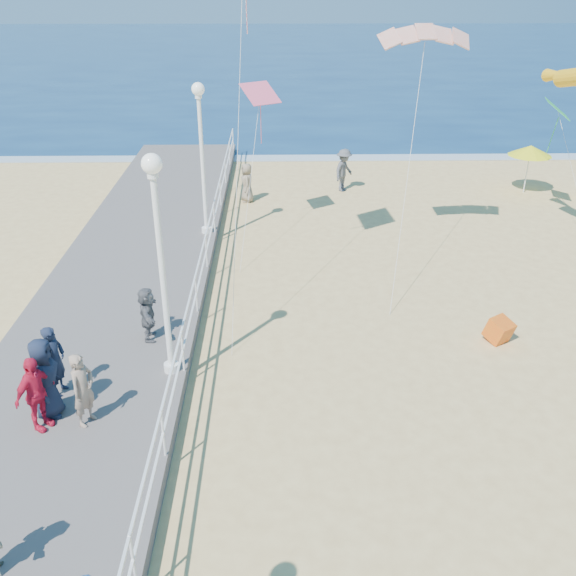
{
  "coord_description": "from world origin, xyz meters",
  "views": [
    {
      "loc": [
        -2.79,
        -12.99,
        9.13
      ],
      "look_at": [
        -2.5,
        2.0,
        1.6
      ],
      "focal_mm": 40.0,
      "sensor_mm": 36.0,
      "label": 1
    }
  ],
  "objects_px": {
    "spectator_3": "(35,394)",
    "beach_umbrella": "(530,151)",
    "spectator_4": "(45,378)",
    "beach_walker_a": "(344,170)",
    "spectator_0": "(55,361)",
    "box_kite": "(499,332)",
    "spectator_5": "(148,314)",
    "lamp_post_mid": "(160,246)",
    "lamp_post_far": "(201,144)",
    "beach_walker_c": "(247,183)",
    "spectator_6": "(83,389)"
  },
  "relations": [
    {
      "from": "beach_walker_a",
      "to": "lamp_post_far",
      "type": "bearing_deg",
      "value": 172.01
    },
    {
      "from": "spectator_5",
      "to": "beach_umbrella",
      "type": "height_order",
      "value": "beach_umbrella"
    },
    {
      "from": "spectator_0",
      "to": "spectator_3",
      "type": "bearing_deg",
      "value": -174.02
    },
    {
      "from": "spectator_5",
      "to": "spectator_6",
      "type": "xyz_separation_m",
      "value": [
        -0.73,
        -3.44,
        0.11
      ]
    },
    {
      "from": "spectator_3",
      "to": "spectator_6",
      "type": "distance_m",
      "value": 0.95
    },
    {
      "from": "spectator_4",
      "to": "beach_walker_a",
      "type": "relative_size",
      "value": 0.97
    },
    {
      "from": "beach_walker_c",
      "to": "box_kite",
      "type": "xyz_separation_m",
      "value": [
        7.23,
        -11.79,
        -0.54
      ]
    },
    {
      "from": "lamp_post_far",
      "to": "beach_walker_c",
      "type": "bearing_deg",
      "value": 74.1
    },
    {
      "from": "lamp_post_far",
      "to": "spectator_6",
      "type": "xyz_separation_m",
      "value": [
        -1.51,
        -10.92,
        -2.42
      ]
    },
    {
      "from": "spectator_3",
      "to": "beach_walker_a",
      "type": "relative_size",
      "value": 0.9
    },
    {
      "from": "spectator_0",
      "to": "spectator_4",
      "type": "height_order",
      "value": "spectator_4"
    },
    {
      "from": "box_kite",
      "to": "beach_umbrella",
      "type": "distance_m",
      "value": 13.9
    },
    {
      "from": "spectator_0",
      "to": "beach_umbrella",
      "type": "distance_m",
      "value": 22.35
    },
    {
      "from": "lamp_post_mid",
      "to": "spectator_3",
      "type": "relative_size",
      "value": 3.1
    },
    {
      "from": "spectator_3",
      "to": "beach_walker_c",
      "type": "height_order",
      "value": "spectator_3"
    },
    {
      "from": "lamp_post_mid",
      "to": "spectator_0",
      "type": "distance_m",
      "value": 3.51
    },
    {
      "from": "lamp_post_far",
      "to": "spectator_0",
      "type": "relative_size",
      "value": 3.12
    },
    {
      "from": "spectator_4",
      "to": "box_kite",
      "type": "height_order",
      "value": "spectator_4"
    },
    {
      "from": "spectator_5",
      "to": "beach_walker_c",
      "type": "xyz_separation_m",
      "value": [
        2.09,
        12.09,
        -0.29
      ]
    },
    {
      "from": "box_kite",
      "to": "beach_walker_c",
      "type": "bearing_deg",
      "value": 87.78
    },
    {
      "from": "spectator_0",
      "to": "spectator_5",
      "type": "relative_size",
      "value": 1.16
    },
    {
      "from": "beach_walker_a",
      "to": "lamp_post_mid",
      "type": "bearing_deg",
      "value": -165.44
    },
    {
      "from": "lamp_post_far",
      "to": "beach_walker_a",
      "type": "distance_m",
      "value": 8.66
    },
    {
      "from": "beach_walker_a",
      "to": "beach_walker_c",
      "type": "distance_m",
      "value": 4.53
    },
    {
      "from": "box_kite",
      "to": "spectator_5",
      "type": "bearing_deg",
      "value": 148.08
    },
    {
      "from": "beach_umbrella",
      "to": "beach_walker_a",
      "type": "bearing_deg",
      "value": 177.18
    },
    {
      "from": "beach_walker_a",
      "to": "beach_umbrella",
      "type": "distance_m",
      "value": 8.19
    },
    {
      "from": "lamp_post_mid",
      "to": "lamp_post_far",
      "type": "bearing_deg",
      "value": 90.0
    },
    {
      "from": "spectator_4",
      "to": "spectator_5",
      "type": "xyz_separation_m",
      "value": [
        1.59,
        3.14,
        -0.2
      ]
    },
    {
      "from": "lamp_post_mid",
      "to": "spectator_0",
      "type": "relative_size",
      "value": 3.12
    },
    {
      "from": "beach_umbrella",
      "to": "beach_walker_c",
      "type": "bearing_deg",
      "value": -175.4
    },
    {
      "from": "spectator_3",
      "to": "box_kite",
      "type": "xyz_separation_m",
      "value": [
        10.98,
        3.9,
        -0.96
      ]
    },
    {
      "from": "spectator_3",
      "to": "beach_umbrella",
      "type": "height_order",
      "value": "beach_umbrella"
    },
    {
      "from": "beach_walker_c",
      "to": "beach_umbrella",
      "type": "height_order",
      "value": "beach_umbrella"
    },
    {
      "from": "spectator_0",
      "to": "spectator_6",
      "type": "distance_m",
      "value": 1.43
    },
    {
      "from": "spectator_4",
      "to": "spectator_6",
      "type": "relative_size",
      "value": 1.1
    },
    {
      "from": "spectator_4",
      "to": "beach_walker_c",
      "type": "relative_size",
      "value": 1.11
    },
    {
      "from": "spectator_4",
      "to": "beach_walker_a",
      "type": "xyz_separation_m",
      "value": [
        7.99,
        16.63,
        -0.37
      ]
    },
    {
      "from": "lamp_post_far",
      "to": "spectator_3",
      "type": "bearing_deg",
      "value": -102.41
    },
    {
      "from": "spectator_5",
      "to": "beach_walker_a",
      "type": "relative_size",
      "value": 0.77
    },
    {
      "from": "box_kite",
      "to": "beach_umbrella",
      "type": "bearing_deg",
      "value": 34.15
    },
    {
      "from": "beach_walker_c",
      "to": "spectator_0",
      "type": "bearing_deg",
      "value": -20.55
    },
    {
      "from": "spectator_0",
      "to": "spectator_5",
      "type": "height_order",
      "value": "spectator_0"
    },
    {
      "from": "spectator_3",
      "to": "spectator_5",
      "type": "height_order",
      "value": "spectator_3"
    },
    {
      "from": "spectator_4",
      "to": "beach_walker_a",
      "type": "distance_m",
      "value": 18.45
    },
    {
      "from": "lamp_post_mid",
      "to": "lamp_post_far",
      "type": "xyz_separation_m",
      "value": [
        0.0,
        9.0,
        0.0
      ]
    },
    {
      "from": "spectator_0",
      "to": "beach_walker_c",
      "type": "relative_size",
      "value": 1.02
    },
    {
      "from": "spectator_0",
      "to": "beach_walker_c",
      "type": "distance_m",
      "value": 14.91
    },
    {
      "from": "spectator_3",
      "to": "spectator_0",
      "type": "bearing_deg",
      "value": 27.21
    },
    {
      "from": "spectator_0",
      "to": "spectator_6",
      "type": "height_order",
      "value": "spectator_0"
    }
  ]
}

